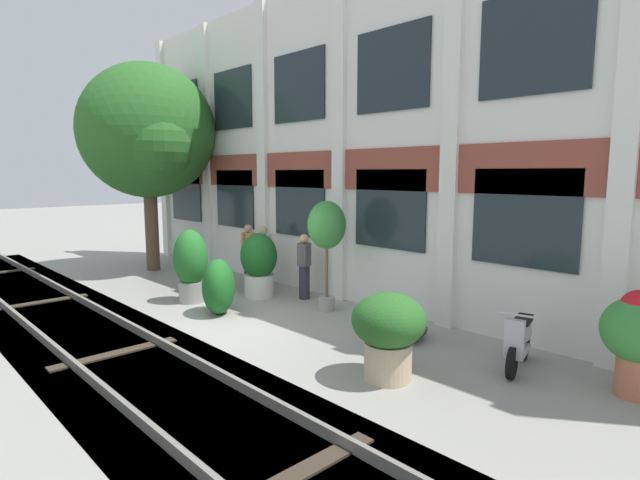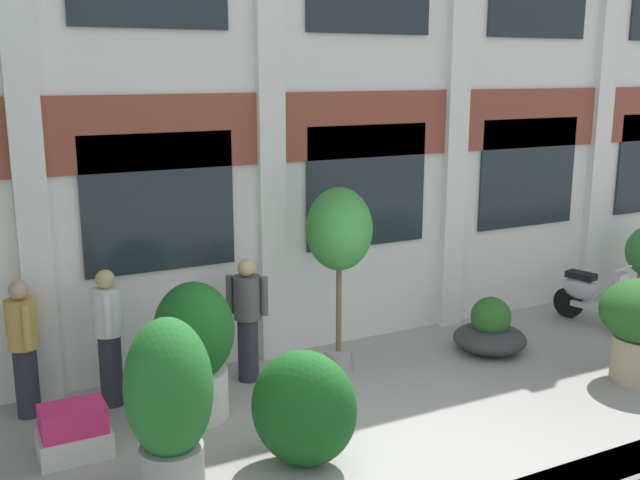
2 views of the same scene
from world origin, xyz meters
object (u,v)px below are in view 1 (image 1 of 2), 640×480
object	(u,v)px
potted_plant_fluted_column	(259,263)
resident_by_doorway	(264,254)
resident_watching_tracks	(304,264)
potted_plant_stone_basin	(191,264)
topiary_hedge	(219,287)
potted_plant_glazed_jar	(388,329)
potted_plant_terracotta_small	(327,229)
potted_plant_wide_bowl	(400,323)
potted_plant_ribbed_drum	(638,333)
potted_plant_square_trough	(218,279)
broadleaf_tree	(148,135)
resident_near_plants	(249,251)
scooter_near_curb	(520,340)

from	to	relation	value
potted_plant_fluted_column	resident_by_doorway	bearing A→B (deg)	136.43
resident_by_doorway	resident_watching_tracks	size ratio (longest dim) A/B	1.04
potted_plant_stone_basin	topiary_hedge	size ratio (longest dim) A/B	1.43
potted_plant_glazed_jar	potted_plant_terracotta_small	xyz separation A→B (m)	(-3.28, 1.93, 1.05)
potted_plant_stone_basin	potted_plant_wide_bowl	xyz separation A→B (m)	(4.97, 1.51, -0.63)
potted_plant_ribbed_drum	potted_plant_wide_bowl	bearing A→B (deg)	-174.40
potted_plant_square_trough	resident_watching_tracks	bearing A→B (deg)	23.16
broadleaf_tree	resident_near_plants	xyz separation A→B (m)	(3.36, 1.26, -3.31)
resident_near_plants	potted_plant_terracotta_small	bearing A→B (deg)	163.32
broadleaf_tree	potted_plant_fluted_column	bearing A→B (deg)	4.21
scooter_near_curb	resident_by_doorway	xyz separation A→B (m)	(-7.20, 0.47, 0.44)
potted_plant_fluted_column	topiary_hedge	distance (m)	1.66
resident_by_doorway	potted_plant_square_trough	bearing A→B (deg)	-109.05
resident_near_plants	topiary_hedge	xyz separation A→B (m)	(2.29, -2.41, -0.25)
potted_plant_fluted_column	potted_plant_wide_bowl	bearing A→B (deg)	0.78
scooter_near_curb	potted_plant_stone_basin	bearing A→B (deg)	-90.17
potted_plant_ribbed_drum	resident_watching_tracks	distance (m)	7.06
potted_plant_stone_basin	resident_by_doorway	world-z (taller)	potted_plant_stone_basin
potted_plant_wide_bowl	resident_near_plants	world-z (taller)	resident_near_plants
potted_plant_stone_basin	potted_plant_wide_bowl	world-z (taller)	potted_plant_stone_basin
potted_plant_stone_basin	potted_plant_ribbed_drum	size ratio (longest dim) A/B	1.16
potted_plant_glazed_jar	resident_watching_tracks	xyz separation A→B (m)	(-4.40, 2.26, 0.08)
potted_plant_square_trough	potted_plant_fluted_column	bearing A→B (deg)	12.22
potted_plant_glazed_jar	potted_plant_wide_bowl	bearing A→B (deg)	122.39
broadleaf_tree	potted_plant_ribbed_drum	world-z (taller)	broadleaf_tree
potted_plant_stone_basin	potted_plant_square_trough	bearing A→B (deg)	120.64
broadleaf_tree	potted_plant_terracotta_small	xyz separation A→B (m)	(7.06, 0.72, -2.35)
potted_plant_ribbed_drum	topiary_hedge	xyz separation A→B (m)	(-7.35, -1.94, -0.30)
potted_plant_square_trough	resident_near_plants	xyz separation A→B (m)	(-0.30, 1.19, 0.59)
potted_plant_stone_basin	scooter_near_curb	xyz separation A→B (m)	(7.13, 1.72, -0.48)
potted_plant_wide_bowl	topiary_hedge	bearing A→B (deg)	-156.62
potted_plant_wide_bowl	resident_watching_tracks	world-z (taller)	resident_watching_tracks
potted_plant_fluted_column	topiary_hedge	size ratio (longest dim) A/B	1.31
potted_plant_stone_basin	resident_watching_tracks	xyz separation A→B (m)	(1.61, 2.13, -0.07)
potted_plant_terracotta_small	resident_by_doorway	xyz separation A→B (m)	(-2.80, 0.40, -0.93)
potted_plant_glazed_jar	scooter_near_curb	xyz separation A→B (m)	(1.12, 1.85, -0.33)
potted_plant_ribbed_drum	scooter_near_curb	distance (m)	1.61
potted_plant_glazed_jar	potted_plant_stone_basin	size ratio (longest dim) A/B	0.76
broadleaf_tree	potted_plant_glazed_jar	bearing A→B (deg)	-6.66
resident_by_doorway	potted_plant_terracotta_small	bearing A→B (deg)	2.88
broadleaf_tree	potted_plant_fluted_column	size ratio (longest dim) A/B	4.01
potted_plant_wide_bowl	potted_plant_square_trough	bearing A→B (deg)	-176.37
potted_plant_terracotta_small	potted_plant_stone_basin	bearing A→B (deg)	-146.58
potted_plant_square_trough	resident_by_doorway	xyz separation A→B (m)	(0.60, 1.04, 0.62)
potted_plant_ribbed_drum	scooter_near_curb	bearing A→B (deg)	-174.57
resident_watching_tracks	potted_plant_terracotta_small	bearing A→B (deg)	109.01
potted_plant_fluted_column	potted_plant_ribbed_drum	world-z (taller)	potted_plant_fluted_column
potted_plant_stone_basin	potted_plant_ribbed_drum	distance (m)	8.86
resident_watching_tracks	potted_plant_wide_bowl	bearing A→B (deg)	115.19
scooter_near_curb	resident_near_plants	size ratio (longest dim) A/B	0.86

